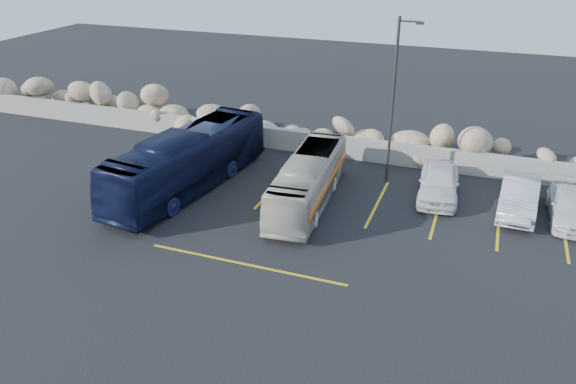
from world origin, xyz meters
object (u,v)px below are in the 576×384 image
(vintage_bus, at_px, (308,180))
(car_b, at_px, (519,197))
(tour_coach, at_px, (188,160))
(car_a, at_px, (439,182))
(car_c, at_px, (571,207))
(lamppost, at_px, (394,98))

(vintage_bus, height_order, car_b, vintage_bus)
(tour_coach, distance_m, car_a, 11.88)
(vintage_bus, distance_m, car_b, 9.36)
(tour_coach, height_order, car_c, tour_coach)
(vintage_bus, height_order, car_c, vintage_bus)
(lamppost, xyz_separation_m, tour_coach, (-8.89, -3.98, -2.85))
(car_a, height_order, car_b, car_a)
(tour_coach, xyz_separation_m, car_b, (14.94, 2.86, -0.71))
(lamppost, height_order, vintage_bus, lamppost)
(lamppost, xyz_separation_m, car_a, (2.54, -0.84, -3.53))
(car_c, bearing_deg, tour_coach, -173.18)
(lamppost, height_order, tour_coach, lamppost)
(car_b, height_order, car_c, car_b)
(tour_coach, bearing_deg, vintage_bus, 11.92)
(vintage_bus, height_order, car_a, vintage_bus)
(tour_coach, relative_size, car_b, 2.32)
(vintage_bus, distance_m, car_a, 6.16)
(vintage_bus, xyz_separation_m, car_a, (5.54, 2.67, -0.37))
(car_a, bearing_deg, vintage_bus, -158.43)
(lamppost, relative_size, vintage_bus, 0.98)
(lamppost, distance_m, car_c, 9.02)
(lamppost, relative_size, car_c, 1.88)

